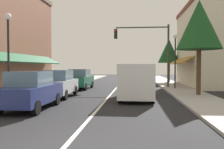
{
  "coord_description": "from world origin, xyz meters",
  "views": [
    {
      "loc": [
        1.72,
        -5.5,
        1.98
      ],
      "look_at": [
        0.06,
        12.26,
        1.41
      ],
      "focal_mm": 39.4,
      "sensor_mm": 36.0,
      "label": 1
    }
  ],
  "objects_px": {
    "van_in_lane": "(136,80)",
    "street_lamp_left_near": "(8,43)",
    "tree_right_near": "(199,25)",
    "parked_car_third_left": "(80,79)",
    "tree_right_far": "(169,51)",
    "parked_car_second_left": "(58,84)",
    "street_lamp_right_mid": "(175,52)",
    "traffic_signal_mast_arm": "(150,45)",
    "parked_car_nearest_left": "(31,90)"
  },
  "relations": [
    {
      "from": "van_in_lane",
      "to": "street_lamp_left_near",
      "type": "xyz_separation_m",
      "value": [
        -7.01,
        -2.12,
        2.15
      ]
    },
    {
      "from": "street_lamp_left_near",
      "to": "tree_right_near",
      "type": "relative_size",
      "value": 0.77
    },
    {
      "from": "parked_car_third_left",
      "to": "street_lamp_left_near",
      "type": "distance_m",
      "value": 9.08
    },
    {
      "from": "parked_car_third_left",
      "to": "tree_right_far",
      "type": "relative_size",
      "value": 0.77
    },
    {
      "from": "parked_car_second_left",
      "to": "van_in_lane",
      "type": "xyz_separation_m",
      "value": [
        5.03,
        -0.45,
        0.27
      ]
    },
    {
      "from": "street_lamp_left_near",
      "to": "street_lamp_right_mid",
      "type": "height_order",
      "value": "street_lamp_left_near"
    },
    {
      "from": "street_lamp_right_mid",
      "to": "traffic_signal_mast_arm",
      "type": "bearing_deg",
      "value": 144.13
    },
    {
      "from": "parked_car_nearest_left",
      "to": "parked_car_second_left",
      "type": "height_order",
      "value": "same"
    },
    {
      "from": "parked_car_second_left",
      "to": "street_lamp_right_mid",
      "type": "distance_m",
      "value": 10.66
    },
    {
      "from": "parked_car_nearest_left",
      "to": "tree_right_near",
      "type": "xyz_separation_m",
      "value": [
        9.01,
        5.81,
        3.85
      ]
    },
    {
      "from": "van_in_lane",
      "to": "traffic_signal_mast_arm",
      "type": "bearing_deg",
      "value": 82.05
    },
    {
      "from": "parked_car_third_left",
      "to": "van_in_lane",
      "type": "relative_size",
      "value": 0.8
    },
    {
      "from": "street_lamp_left_near",
      "to": "tree_right_far",
      "type": "bearing_deg",
      "value": 57.79
    },
    {
      "from": "street_lamp_left_near",
      "to": "street_lamp_right_mid",
      "type": "bearing_deg",
      "value": 40.03
    },
    {
      "from": "parked_car_nearest_left",
      "to": "street_lamp_right_mid",
      "type": "relative_size",
      "value": 0.86
    },
    {
      "from": "parked_car_second_left",
      "to": "tree_right_near",
      "type": "xyz_separation_m",
      "value": [
        9.15,
        1.25,
        3.85
      ]
    },
    {
      "from": "parked_car_third_left",
      "to": "street_lamp_left_near",
      "type": "height_order",
      "value": "street_lamp_left_near"
    },
    {
      "from": "traffic_signal_mast_arm",
      "to": "tree_right_far",
      "type": "relative_size",
      "value": 1.1
    },
    {
      "from": "tree_right_far",
      "to": "parked_car_second_left",
      "type": "bearing_deg",
      "value": -121.21
    },
    {
      "from": "parked_car_third_left",
      "to": "tree_right_near",
      "type": "relative_size",
      "value": 0.65
    },
    {
      "from": "van_in_lane",
      "to": "traffic_signal_mast_arm",
      "type": "relative_size",
      "value": 0.88
    },
    {
      "from": "van_in_lane",
      "to": "street_lamp_right_mid",
      "type": "height_order",
      "value": "street_lamp_right_mid"
    },
    {
      "from": "street_lamp_left_near",
      "to": "traffic_signal_mast_arm",
      "type": "bearing_deg",
      "value": 51.06
    },
    {
      "from": "parked_car_second_left",
      "to": "van_in_lane",
      "type": "height_order",
      "value": "van_in_lane"
    },
    {
      "from": "parked_car_third_left",
      "to": "tree_right_far",
      "type": "xyz_separation_m",
      "value": [
        8.96,
        8.99,
        3.0
      ]
    },
    {
      "from": "street_lamp_right_mid",
      "to": "parked_car_second_left",
      "type": "bearing_deg",
      "value": -143.82
    },
    {
      "from": "parked_car_nearest_left",
      "to": "parked_car_third_left",
      "type": "relative_size",
      "value": 0.99
    },
    {
      "from": "parked_car_third_left",
      "to": "street_lamp_right_mid",
      "type": "xyz_separation_m",
      "value": [
        8.32,
        0.21,
        2.34
      ]
    },
    {
      "from": "van_in_lane",
      "to": "traffic_signal_mast_arm",
      "type": "xyz_separation_m",
      "value": [
        1.26,
        8.12,
        2.88
      ]
    },
    {
      "from": "parked_car_nearest_left",
      "to": "parked_car_second_left",
      "type": "xyz_separation_m",
      "value": [
        -0.13,
        4.56,
        0.0
      ]
    },
    {
      "from": "van_in_lane",
      "to": "street_lamp_left_near",
      "type": "distance_m",
      "value": 7.64
    },
    {
      "from": "van_in_lane",
      "to": "tree_right_near",
      "type": "bearing_deg",
      "value": 23.38
    },
    {
      "from": "parked_car_third_left",
      "to": "tree_right_near",
      "type": "distance_m",
      "value": 10.91
    },
    {
      "from": "street_lamp_right_mid",
      "to": "tree_right_near",
      "type": "height_order",
      "value": "tree_right_near"
    },
    {
      "from": "parked_car_second_left",
      "to": "traffic_signal_mast_arm",
      "type": "distance_m",
      "value": 10.4
    },
    {
      "from": "parked_car_second_left",
      "to": "street_lamp_left_near",
      "type": "height_order",
      "value": "street_lamp_left_near"
    },
    {
      "from": "parked_car_nearest_left",
      "to": "parked_car_third_left",
      "type": "height_order",
      "value": "same"
    },
    {
      "from": "street_lamp_left_near",
      "to": "parked_car_second_left",
      "type": "bearing_deg",
      "value": 52.41
    },
    {
      "from": "street_lamp_right_mid",
      "to": "street_lamp_left_near",
      "type": "bearing_deg",
      "value": -139.97
    },
    {
      "from": "tree_right_far",
      "to": "parked_car_nearest_left",
      "type": "bearing_deg",
      "value": -114.57
    },
    {
      "from": "parked_car_nearest_left",
      "to": "tree_right_near",
      "type": "relative_size",
      "value": 0.64
    },
    {
      "from": "van_in_lane",
      "to": "tree_right_near",
      "type": "distance_m",
      "value": 5.72
    },
    {
      "from": "van_in_lane",
      "to": "street_lamp_left_near",
      "type": "height_order",
      "value": "street_lamp_left_near"
    },
    {
      "from": "parked_car_nearest_left",
      "to": "tree_right_far",
      "type": "height_order",
      "value": "tree_right_far"
    },
    {
      "from": "tree_right_far",
      "to": "van_in_lane",
      "type": "bearing_deg",
      "value": -104.62
    },
    {
      "from": "parked_car_nearest_left",
      "to": "street_lamp_left_near",
      "type": "xyz_separation_m",
      "value": [
        -2.12,
        1.98,
        2.42
      ]
    },
    {
      "from": "traffic_signal_mast_arm",
      "to": "street_lamp_left_near",
      "type": "bearing_deg",
      "value": -128.94
    },
    {
      "from": "van_in_lane",
      "to": "street_lamp_right_mid",
      "type": "relative_size",
      "value": 1.09
    },
    {
      "from": "tree_right_near",
      "to": "tree_right_far",
      "type": "distance_m",
      "value": 13.69
    },
    {
      "from": "parked_car_third_left",
      "to": "tree_right_far",
      "type": "height_order",
      "value": "tree_right_far"
    }
  ]
}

